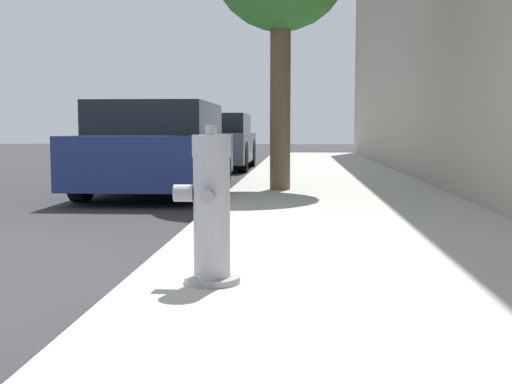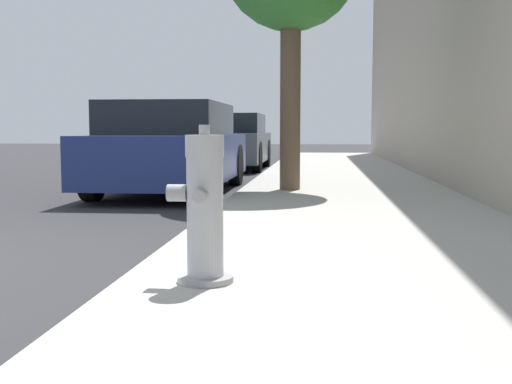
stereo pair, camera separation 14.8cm
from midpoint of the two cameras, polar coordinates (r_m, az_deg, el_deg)
sidewalk_slab at (r=3.95m, az=10.26°, el=-7.81°), size 2.99×40.00×0.13m
fire_hydrant at (r=3.51m, az=-5.22°, el=-1.71°), size 0.36×0.38×0.87m
parked_car_near at (r=10.04m, az=-8.90°, el=3.82°), size 1.82×4.43×1.38m
parked_car_mid at (r=15.89m, az=-3.83°, el=4.45°), size 1.73×3.95×1.36m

